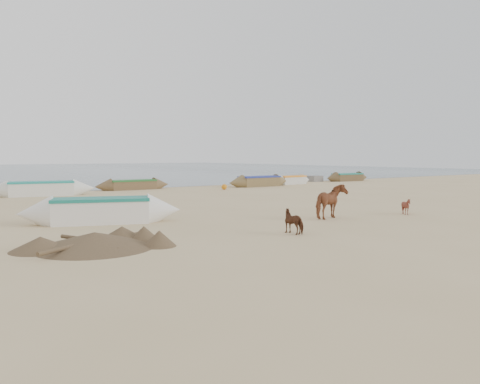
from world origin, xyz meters
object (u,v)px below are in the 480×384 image
Objects in this scene: cow_adult at (331,202)px; calf_right at (295,221)px; calf_front at (406,206)px; near_canoe at (101,210)px.

calf_right is (-3.73, -1.93, -0.31)m from cow_adult.
calf_right is (-7.56, -0.95, 0.04)m from calf_front.
cow_adult reaches higher than near_canoe.
calf_front is at bearing -3.38° from near_canoe.
cow_adult is 9.42m from near_canoe.
near_canoe is at bearing -128.37° from calf_front.
cow_adult is 3.97m from calf_front.
cow_adult is 4.22m from calf_right.
calf_right is 0.13× the size of near_canoe.
cow_adult is 2.06× the size of calf_right.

